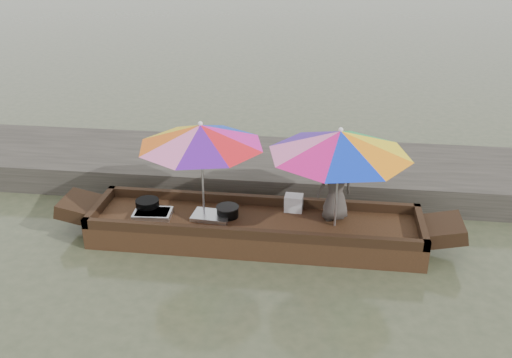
# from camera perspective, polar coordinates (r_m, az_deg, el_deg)

# --- Properties ---
(water) EXTENTS (80.00, 80.00, 0.00)m
(water) POSITION_cam_1_polar(r_m,az_deg,el_deg) (8.89, -0.08, -6.14)
(water) COLOR #3C442E
(water) RESTS_ON ground
(dock) EXTENTS (22.00, 2.20, 0.50)m
(dock) POSITION_cam_1_polar(r_m,az_deg,el_deg) (10.72, 1.46, 0.97)
(dock) COLOR #2D2B26
(dock) RESTS_ON ground
(boat_hull) EXTENTS (5.03, 1.20, 0.35)m
(boat_hull) POSITION_cam_1_polar(r_m,az_deg,el_deg) (8.80, -0.09, -5.16)
(boat_hull) COLOR black
(boat_hull) RESTS_ON water
(cooking_pot) EXTENTS (0.37, 0.37, 0.19)m
(cooking_pot) POSITION_cam_1_polar(r_m,az_deg,el_deg) (9.10, -10.79, -2.63)
(cooking_pot) COLOR black
(cooking_pot) RESTS_ON boat_hull
(tray_crayfish) EXTENTS (0.60, 0.44, 0.09)m
(tray_crayfish) POSITION_cam_1_polar(r_m,az_deg,el_deg) (8.94, -10.30, -3.47)
(tray_crayfish) COLOR silver
(tray_crayfish) RESTS_ON boat_hull
(tray_scallop) EXTENTS (0.60, 0.44, 0.06)m
(tray_scallop) POSITION_cam_1_polar(r_m,az_deg,el_deg) (8.81, -4.49, -3.69)
(tray_scallop) COLOR silver
(tray_scallop) RESTS_ON boat_hull
(charcoal_grill) EXTENTS (0.33, 0.33, 0.16)m
(charcoal_grill) POSITION_cam_1_polar(r_m,az_deg,el_deg) (8.80, -2.86, -3.31)
(charcoal_grill) COLOR black
(charcoal_grill) RESTS_ON boat_hull
(supply_bag) EXTENTS (0.29, 0.23, 0.26)m
(supply_bag) POSITION_cam_1_polar(r_m,az_deg,el_deg) (8.97, 3.79, -2.40)
(supply_bag) COLOR silver
(supply_bag) RESTS_ON boat_hull
(vendor) EXTENTS (0.65, 0.56, 1.13)m
(vendor) POSITION_cam_1_polar(r_m,az_deg,el_deg) (8.61, 7.96, -0.60)
(vendor) COLOR #3E3934
(vendor) RESTS_ON boat_hull
(umbrella_bow) EXTENTS (2.15, 2.15, 1.55)m
(umbrella_bow) POSITION_cam_1_polar(r_m,az_deg,el_deg) (8.50, -5.40, 0.78)
(umbrella_bow) COLOR #E5149D
(umbrella_bow) RESTS_ON boat_hull
(umbrella_stern) EXTENTS (2.41, 2.41, 1.55)m
(umbrella_stern) POSITION_cam_1_polar(r_m,az_deg,el_deg) (8.31, 8.16, 0.05)
(umbrella_stern) COLOR yellow
(umbrella_stern) RESTS_ON boat_hull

